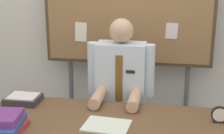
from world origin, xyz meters
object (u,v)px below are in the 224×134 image
(book_stack, at_px, (6,123))
(open_notebook, at_px, (107,126))
(desk_clock, at_px, (220,115))
(paper_tray, at_px, (23,99))
(bulletin_board, at_px, (128,7))
(person, at_px, (121,106))

(book_stack, distance_m, open_notebook, 0.65)
(desk_clock, height_order, paper_tray, desk_clock)
(bulletin_board, distance_m, book_stack, 1.48)
(open_notebook, relative_size, desk_clock, 2.59)
(person, distance_m, bulletin_board, 0.88)
(book_stack, relative_size, desk_clock, 2.80)
(bulletin_board, bearing_deg, paper_tray, -134.75)
(person, height_order, bulletin_board, bulletin_board)
(desk_clock, bearing_deg, paper_tray, 175.97)
(person, bearing_deg, desk_clock, -30.25)
(person, bearing_deg, open_notebook, -89.92)
(bulletin_board, bearing_deg, open_notebook, -89.94)
(bulletin_board, relative_size, book_stack, 6.15)
(paper_tray, bearing_deg, person, 24.65)
(person, relative_size, paper_tray, 5.29)
(bulletin_board, bearing_deg, book_stack, -117.32)
(person, height_order, open_notebook, person)
(person, distance_m, book_stack, 1.03)
(person, height_order, paper_tray, person)
(book_stack, relative_size, paper_tray, 1.24)
(open_notebook, bearing_deg, paper_tray, 157.62)
(book_stack, distance_m, desk_clock, 1.41)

